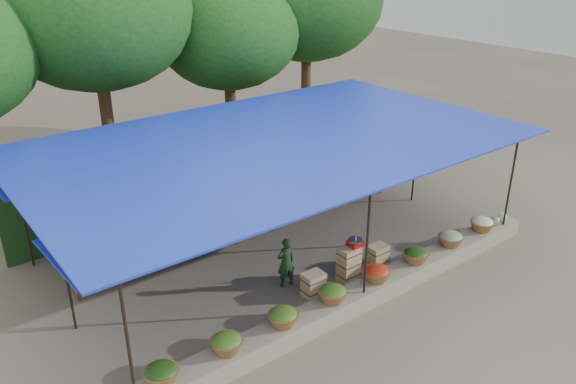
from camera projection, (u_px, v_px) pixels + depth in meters
ground at (277, 251)px, 13.41m from camera, size 60.00×60.00×0.00m
stone_curb at (358, 297)px, 11.34m from camera, size 10.60×0.55×0.40m
stall_canopy at (275, 145)px, 12.36m from camera, size 10.80×6.60×2.82m
produce_baskets at (355, 284)px, 11.14m from camera, size 8.98×0.58×0.34m
netting_backdrop at (208, 165)px, 15.18m from camera, size 10.60×0.06×2.50m
tree_row at (164, 20)px, 16.18m from camera, size 16.51×5.50×7.12m
fruit_table_left at (154, 238)px, 12.75m from camera, size 4.21×0.95×0.93m
fruit_table_right at (321, 185)px, 15.54m from camera, size 4.21×0.95×0.93m
crate_counter at (348, 267)px, 12.19m from camera, size 2.35×0.34×0.77m
weighing_scale at (355, 242)px, 12.08m from camera, size 0.33×0.33×0.35m
vendor_seated at (286, 262)px, 11.85m from camera, size 0.45×0.33×1.15m
customer_left at (141, 213)px, 13.40m from camera, size 0.91×0.76×1.70m
customer_mid at (288, 169)px, 15.96m from camera, size 1.27×1.07×1.70m
customer_right at (332, 160)px, 16.57m from camera, size 1.11×0.70×1.75m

